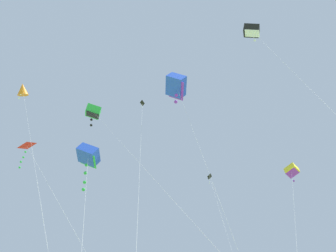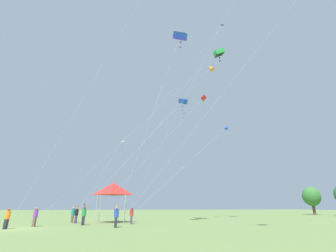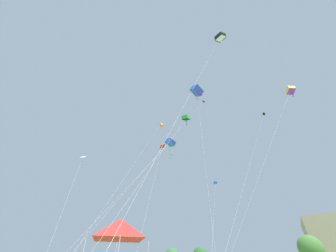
{
  "view_description": "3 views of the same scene",
  "coord_description": "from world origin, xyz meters",
  "px_view_note": "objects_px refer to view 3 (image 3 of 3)",
  "views": [
    {
      "loc": [
        -8.52,
        -3.86,
        2.3
      ],
      "look_at": [
        -3.27,
        11.33,
        15.85
      ],
      "focal_mm": 40.0,
      "sensor_mm": 36.0,
      "label": 1
    },
    {
      "loc": [
        21.62,
        9.16,
        1.73
      ],
      "look_at": [
        -5.31,
        13.38,
        11.51
      ],
      "focal_mm": 24.0,
      "sensor_mm": 36.0,
      "label": 2
    },
    {
      "loc": [
        4.25,
        -4.36,
        1.4
      ],
      "look_at": [
        -5.81,
        13.13,
        16.8
      ],
      "focal_mm": 20.0,
      "sensor_mm": 36.0,
      "label": 3
    }
  ],
  "objects_px": {
    "kite_blue_box_5": "(197,91)",
    "kite_green_box_7": "(186,118)",
    "kite_black_delta_2": "(263,117)",
    "kite_yellow_box_3": "(290,90)",
    "kite_red_delta_9": "(162,147)",
    "kite_white_delta_4": "(83,157)",
    "kite_black_delta_8": "(201,105)",
    "kite_blue_diamond_0": "(215,182)",
    "festival_tent": "(120,229)",
    "kite_orange_diamond_1": "(161,124)",
    "kite_blue_box_6": "(170,143)",
    "kite_black_box_10": "(220,37)"
  },
  "relations": [
    {
      "from": "kite_white_delta_4",
      "to": "kite_blue_box_5",
      "type": "distance_m",
      "value": 18.01
    },
    {
      "from": "kite_blue_diamond_0",
      "to": "kite_yellow_box_3",
      "type": "xyz_separation_m",
      "value": [
        12.16,
        -2.64,
        8.75
      ]
    },
    {
      "from": "kite_black_delta_2",
      "to": "kite_yellow_box_3",
      "type": "relative_size",
      "value": 1.19
    },
    {
      "from": "kite_black_box_10",
      "to": "kite_green_box_7",
      "type": "bearing_deg",
      "value": 135.23
    },
    {
      "from": "kite_black_delta_8",
      "to": "kite_red_delta_9",
      "type": "height_order",
      "value": "kite_black_delta_8"
    },
    {
      "from": "kite_white_delta_4",
      "to": "kite_orange_diamond_1",
      "type": "bearing_deg",
      "value": 88.87
    },
    {
      "from": "kite_orange_diamond_1",
      "to": "kite_yellow_box_3",
      "type": "distance_m",
      "value": 24.61
    },
    {
      "from": "kite_black_box_10",
      "to": "kite_black_delta_2",
      "type": "bearing_deg",
      "value": 81.05
    },
    {
      "from": "kite_blue_diamond_0",
      "to": "kite_red_delta_9",
      "type": "distance_m",
      "value": 11.93
    },
    {
      "from": "festival_tent",
      "to": "kite_orange_diamond_1",
      "type": "relative_size",
      "value": 0.16
    },
    {
      "from": "kite_yellow_box_3",
      "to": "kite_blue_box_5",
      "type": "xyz_separation_m",
      "value": [
        -11.28,
        -3.03,
        3.28
      ]
    },
    {
      "from": "kite_red_delta_9",
      "to": "kite_yellow_box_3",
      "type": "bearing_deg",
      "value": -7.78
    },
    {
      "from": "kite_black_delta_2",
      "to": "kite_white_delta_4",
      "type": "xyz_separation_m",
      "value": [
        -19.74,
        -18.36,
        -11.14
      ]
    },
    {
      "from": "kite_orange_diamond_1",
      "to": "kite_red_delta_9",
      "type": "xyz_separation_m",
      "value": [
        2.02,
        -2.52,
        -7.79
      ]
    },
    {
      "from": "kite_blue_box_5",
      "to": "kite_green_box_7",
      "type": "xyz_separation_m",
      "value": [
        -5.2,
        7.52,
        2.26
      ]
    },
    {
      "from": "kite_blue_diamond_0",
      "to": "kite_yellow_box_3",
      "type": "distance_m",
      "value": 15.21
    },
    {
      "from": "festival_tent",
      "to": "kite_black_delta_2",
      "type": "xyz_separation_m",
      "value": [
        12.51,
        18.54,
        18.82
      ]
    },
    {
      "from": "kite_black_box_10",
      "to": "kite_yellow_box_3",
      "type": "bearing_deg",
      "value": 47.02
    },
    {
      "from": "kite_orange_diamond_1",
      "to": "kite_black_box_10",
      "type": "height_order",
      "value": "kite_black_box_10"
    },
    {
      "from": "festival_tent",
      "to": "kite_black_box_10",
      "type": "relative_size",
      "value": 0.15
    },
    {
      "from": "kite_orange_diamond_1",
      "to": "kite_blue_box_5",
      "type": "bearing_deg",
      "value": -35.83
    },
    {
      "from": "kite_blue_box_5",
      "to": "kite_red_delta_9",
      "type": "relative_size",
      "value": 1.22
    },
    {
      "from": "festival_tent",
      "to": "kite_red_delta_9",
      "type": "xyz_separation_m",
      "value": [
        -4.91,
        13.28,
        15.14
      ]
    },
    {
      "from": "festival_tent",
      "to": "kite_blue_box_5",
      "type": "bearing_deg",
      "value": 57.42
    },
    {
      "from": "kite_yellow_box_3",
      "to": "kite_black_delta_2",
      "type": "bearing_deg",
      "value": 113.3
    },
    {
      "from": "kite_blue_box_5",
      "to": "kite_green_box_7",
      "type": "bearing_deg",
      "value": 124.65
    },
    {
      "from": "kite_green_box_7",
      "to": "kite_blue_box_6",
      "type": "bearing_deg",
      "value": -92.38
    },
    {
      "from": "kite_red_delta_9",
      "to": "kite_white_delta_4",
      "type": "bearing_deg",
      "value": -100.07
    },
    {
      "from": "kite_blue_diamond_0",
      "to": "kite_green_box_7",
      "type": "distance_m",
      "value": 15.04
    },
    {
      "from": "festival_tent",
      "to": "kite_green_box_7",
      "type": "relative_size",
      "value": 0.17
    },
    {
      "from": "kite_black_delta_8",
      "to": "kite_white_delta_4",
      "type": "bearing_deg",
      "value": -130.76
    },
    {
      "from": "kite_green_box_7",
      "to": "kite_blue_box_5",
      "type": "bearing_deg",
      "value": -55.35
    },
    {
      "from": "kite_black_delta_8",
      "to": "kite_blue_diamond_0",
      "type": "bearing_deg",
      "value": 51.12
    },
    {
      "from": "kite_black_delta_2",
      "to": "kite_white_delta_4",
      "type": "bearing_deg",
      "value": -137.08
    },
    {
      "from": "kite_green_box_7",
      "to": "kite_yellow_box_3",
      "type": "bearing_deg",
      "value": -15.22
    },
    {
      "from": "kite_blue_box_6",
      "to": "festival_tent",
      "type": "bearing_deg",
      "value": -85.3
    },
    {
      "from": "kite_white_delta_4",
      "to": "kite_blue_box_6",
      "type": "distance_m",
      "value": 11.77
    },
    {
      "from": "kite_black_box_10",
      "to": "kite_red_delta_9",
      "type": "bearing_deg",
      "value": 149.25
    },
    {
      "from": "kite_blue_box_6",
      "to": "kite_red_delta_9",
      "type": "relative_size",
      "value": 0.86
    },
    {
      "from": "festival_tent",
      "to": "kite_black_delta_2",
      "type": "distance_m",
      "value": 29.23
    },
    {
      "from": "kite_green_box_7",
      "to": "kite_red_delta_9",
      "type": "xyz_separation_m",
      "value": [
        -4.43,
        -1.63,
        -6.18
      ]
    },
    {
      "from": "festival_tent",
      "to": "kite_blue_box_6",
      "type": "bearing_deg",
      "value": 94.7
    },
    {
      "from": "kite_blue_box_5",
      "to": "festival_tent",
      "type": "bearing_deg",
      "value": -122.58
    },
    {
      "from": "festival_tent",
      "to": "kite_black_box_10",
      "type": "distance_m",
      "value": 26.74
    },
    {
      "from": "kite_black_delta_8",
      "to": "festival_tent",
      "type": "bearing_deg",
      "value": -105.48
    },
    {
      "from": "kite_black_delta_2",
      "to": "kite_blue_box_6",
      "type": "bearing_deg",
      "value": -143.74
    },
    {
      "from": "kite_blue_diamond_0",
      "to": "kite_black_box_10",
      "type": "relative_size",
      "value": 0.43
    },
    {
      "from": "festival_tent",
      "to": "kite_yellow_box_3",
      "type": "relative_size",
      "value": 0.22
    },
    {
      "from": "kite_orange_diamond_1",
      "to": "kite_white_delta_4",
      "type": "relative_size",
      "value": 2.33
    },
    {
      "from": "kite_red_delta_9",
      "to": "kite_black_box_10",
      "type": "bearing_deg",
      "value": -30.75
    }
  ]
}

